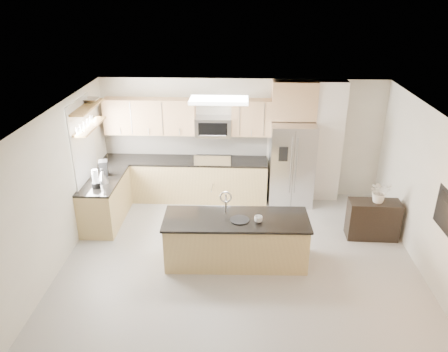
{
  "coord_description": "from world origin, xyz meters",
  "views": [
    {
      "loc": [
        0.01,
        -5.72,
        4.41
      ],
      "look_at": [
        -0.3,
        1.3,
        1.28
      ],
      "focal_mm": 35.0,
      "sensor_mm": 36.0,
      "label": 1
    }
  ],
  "objects_px": {
    "microwave": "(213,127)",
    "refrigerator": "(291,164)",
    "platter": "(240,220)",
    "blender": "(96,180)",
    "cup": "(258,219)",
    "flower_vase": "(381,186)",
    "range": "(214,179)",
    "kettle": "(102,176)",
    "bowl": "(91,100)",
    "television": "(446,218)",
    "island": "(236,240)",
    "coffee_maker": "(104,169)",
    "credenza": "(373,220)"
  },
  "relations": [
    {
      "from": "island",
      "to": "flower_vase",
      "type": "xyz_separation_m",
      "value": [
        2.58,
        0.89,
        0.63
      ]
    },
    {
      "from": "microwave",
      "to": "platter",
      "type": "xyz_separation_m",
      "value": [
        0.59,
        -2.54,
        -0.79
      ]
    },
    {
      "from": "blender",
      "to": "television",
      "type": "distance_m",
      "value": 5.83
    },
    {
      "from": "microwave",
      "to": "cup",
      "type": "xyz_separation_m",
      "value": [
        0.89,
        -2.58,
        -0.74
      ]
    },
    {
      "from": "television",
      "to": "island",
      "type": "bearing_deg",
      "value": 75.4
    },
    {
      "from": "refrigerator",
      "to": "kettle",
      "type": "bearing_deg",
      "value": -162.34
    },
    {
      "from": "island",
      "to": "platter",
      "type": "bearing_deg",
      "value": -50.39
    },
    {
      "from": "island",
      "to": "bowl",
      "type": "xyz_separation_m",
      "value": [
        -2.78,
        1.65,
        1.97
      ]
    },
    {
      "from": "cup",
      "to": "kettle",
      "type": "relative_size",
      "value": 0.49
    },
    {
      "from": "refrigerator",
      "to": "island",
      "type": "height_order",
      "value": "refrigerator"
    },
    {
      "from": "cup",
      "to": "kettle",
      "type": "xyz_separation_m",
      "value": [
        -2.92,
        1.24,
        0.15
      ]
    },
    {
      "from": "coffee_maker",
      "to": "bowl",
      "type": "height_order",
      "value": "bowl"
    },
    {
      "from": "microwave",
      "to": "kettle",
      "type": "height_order",
      "value": "microwave"
    },
    {
      "from": "cup",
      "to": "television",
      "type": "xyz_separation_m",
      "value": [
        2.62,
        -0.66,
        0.46
      ]
    },
    {
      "from": "credenza",
      "to": "cup",
      "type": "height_order",
      "value": "cup"
    },
    {
      "from": "credenza",
      "to": "kettle",
      "type": "relative_size",
      "value": 3.29
    },
    {
      "from": "cup",
      "to": "flower_vase",
      "type": "relative_size",
      "value": 0.22
    },
    {
      "from": "island",
      "to": "kettle",
      "type": "bearing_deg",
      "value": 154.84
    },
    {
      "from": "platter",
      "to": "television",
      "type": "bearing_deg",
      "value": -13.66
    },
    {
      "from": "blender",
      "to": "kettle",
      "type": "distance_m",
      "value": 0.25
    },
    {
      "from": "range",
      "to": "kettle",
      "type": "bearing_deg",
      "value": -148.95
    },
    {
      "from": "range",
      "to": "platter",
      "type": "xyz_separation_m",
      "value": [
        0.59,
        -2.41,
        0.37
      ]
    },
    {
      "from": "island",
      "to": "credenza",
      "type": "bearing_deg",
      "value": 17.85
    },
    {
      "from": "credenza",
      "to": "bowl",
      "type": "bearing_deg",
      "value": 172.93
    },
    {
      "from": "range",
      "to": "blender",
      "type": "height_order",
      "value": "blender"
    },
    {
      "from": "platter",
      "to": "blender",
      "type": "distance_m",
      "value": 2.84
    },
    {
      "from": "credenza",
      "to": "kettle",
      "type": "height_order",
      "value": "kettle"
    },
    {
      "from": "microwave",
      "to": "flower_vase",
      "type": "xyz_separation_m",
      "value": [
        3.11,
        -1.58,
        -0.57
      ]
    },
    {
      "from": "microwave",
      "to": "kettle",
      "type": "relative_size",
      "value": 2.7
    },
    {
      "from": "refrigerator",
      "to": "blender",
      "type": "xyz_separation_m",
      "value": [
        -3.73,
        -1.41,
        0.19
      ]
    },
    {
      "from": "microwave",
      "to": "island",
      "type": "distance_m",
      "value": 2.8
    },
    {
      "from": "microwave",
      "to": "refrigerator",
      "type": "relative_size",
      "value": 0.43
    },
    {
      "from": "island",
      "to": "platter",
      "type": "xyz_separation_m",
      "value": [
        0.06,
        -0.07,
        0.42
      ]
    },
    {
      "from": "refrigerator",
      "to": "cup",
      "type": "height_order",
      "value": "refrigerator"
    },
    {
      "from": "cup",
      "to": "blender",
      "type": "relative_size",
      "value": 0.38
    },
    {
      "from": "platter",
      "to": "television",
      "type": "relative_size",
      "value": 0.3
    },
    {
      "from": "cup",
      "to": "platter",
      "type": "height_order",
      "value": "cup"
    },
    {
      "from": "credenza",
      "to": "platter",
      "type": "xyz_separation_m",
      "value": [
        -2.47,
        -0.95,
        0.47
      ]
    },
    {
      "from": "platter",
      "to": "kettle",
      "type": "height_order",
      "value": "kettle"
    },
    {
      "from": "range",
      "to": "cup",
      "type": "xyz_separation_m",
      "value": [
        0.89,
        -2.46,
        0.42
      ]
    },
    {
      "from": "coffee_maker",
      "to": "bowl",
      "type": "relative_size",
      "value": 0.75
    },
    {
      "from": "refrigerator",
      "to": "coffee_maker",
      "type": "bearing_deg",
      "value": -167.21
    },
    {
      "from": "coffee_maker",
      "to": "credenza",
      "type": "bearing_deg",
      "value": -6.24
    },
    {
      "from": "television",
      "to": "credenza",
      "type": "bearing_deg",
      "value": 15.13
    },
    {
      "from": "cup",
      "to": "island",
      "type": "bearing_deg",
      "value": 162.85
    },
    {
      "from": "flower_vase",
      "to": "blender",
      "type": "bearing_deg",
      "value": -179.95
    },
    {
      "from": "credenza",
      "to": "refrigerator",
      "type": "bearing_deg",
      "value": 135.84
    },
    {
      "from": "island",
      "to": "credenza",
      "type": "height_order",
      "value": "island"
    },
    {
      "from": "bowl",
      "to": "television",
      "type": "bearing_deg",
      "value": -22.81
    },
    {
      "from": "bowl",
      "to": "cup",
      "type": "bearing_deg",
      "value": -29.22
    }
  ]
}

